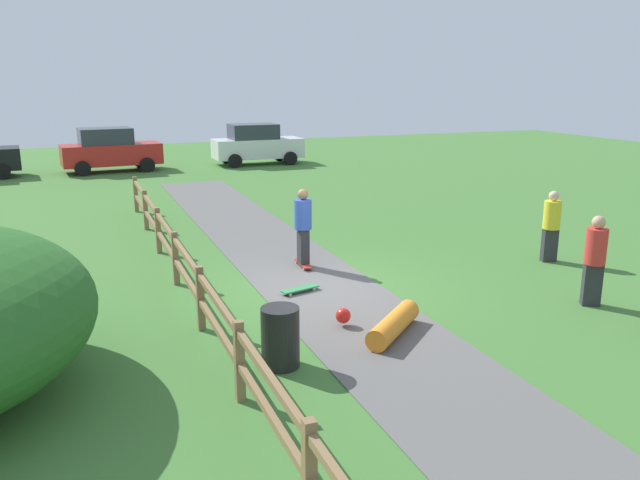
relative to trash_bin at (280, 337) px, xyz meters
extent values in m
plane|color=#427533|center=(1.80, 3.09, -0.45)|extent=(60.00, 60.00, 0.00)
cube|color=#605E5B|center=(1.80, 3.09, -0.44)|extent=(2.40, 28.00, 0.02)
cube|color=olive|center=(-0.80, -3.34, 0.10)|extent=(0.12, 0.12, 1.10)
cube|color=olive|center=(-0.80, -0.77, 0.10)|extent=(0.12, 0.12, 1.10)
cube|color=olive|center=(-0.80, 1.80, 0.10)|extent=(0.12, 0.12, 1.10)
cube|color=olive|center=(-0.80, 4.37, 0.10)|extent=(0.12, 0.12, 1.10)
cube|color=olive|center=(-0.80, 6.94, 0.10)|extent=(0.12, 0.12, 1.10)
cube|color=olive|center=(-0.80, 9.51, 0.10)|extent=(0.12, 0.12, 1.10)
cube|color=olive|center=(-0.80, 12.09, 0.10)|extent=(0.12, 0.12, 1.10)
cube|color=olive|center=(-0.80, 3.09, 0.05)|extent=(0.08, 18.00, 0.09)
cube|color=olive|center=(-0.80, 3.09, 0.50)|extent=(0.08, 18.00, 0.09)
cylinder|color=black|center=(0.00, 0.00, 0.00)|extent=(0.56, 0.56, 0.90)
cube|color=#B23326|center=(2.00, 4.54, -0.36)|extent=(0.24, 0.81, 0.02)
cylinder|color=silver|center=(1.94, 4.83, -0.40)|extent=(0.03, 0.06, 0.06)
cylinder|color=silver|center=(2.09, 4.82, -0.40)|extent=(0.03, 0.06, 0.06)
cylinder|color=silver|center=(1.91, 4.27, -0.40)|extent=(0.03, 0.06, 0.06)
cylinder|color=silver|center=(2.06, 4.26, -0.40)|extent=(0.03, 0.06, 0.06)
cube|color=#2D2D33|center=(2.00, 4.54, 0.04)|extent=(0.22, 0.33, 0.77)
cylinder|color=blue|center=(2.00, 4.54, 0.75)|extent=(0.40, 0.40, 0.65)
sphere|color=#9E704C|center=(2.00, 4.54, 1.19)|extent=(0.23, 0.23, 0.23)
cylinder|color=orange|center=(2.05, 0.38, -0.25)|extent=(1.39, 1.31, 0.36)
sphere|color=red|center=(1.44, 1.05, -0.25)|extent=(0.26, 0.26, 0.26)
cube|color=#338C4C|center=(1.35, 2.93, -0.36)|extent=(0.82, 0.40, 0.02)
cylinder|color=silver|center=(1.10, 2.79, -0.40)|extent=(0.07, 0.04, 0.06)
cylinder|color=silver|center=(1.06, 2.94, -0.40)|extent=(0.07, 0.04, 0.06)
cylinder|color=silver|center=(1.64, 2.93, -0.40)|extent=(0.07, 0.04, 0.06)
cylinder|color=silver|center=(1.60, 3.08, -0.40)|extent=(0.07, 0.04, 0.06)
cube|color=#2D2D33|center=(6.12, 0.36, -0.05)|extent=(0.38, 0.33, 0.79)
cylinder|color=red|center=(6.12, 0.36, 0.67)|extent=(0.52, 0.52, 0.66)
sphere|color=tan|center=(6.12, 0.36, 1.12)|extent=(0.24, 0.24, 0.24)
cube|color=#2D2D33|center=(7.39, 2.96, -0.07)|extent=(0.36, 0.29, 0.76)
cylinder|color=yellow|center=(7.39, 2.96, 0.63)|extent=(0.48, 0.48, 0.64)
sphere|color=beige|center=(7.39, 2.96, 1.06)|extent=(0.23, 0.23, 0.23)
cube|color=silver|center=(5.83, 21.49, 0.32)|extent=(4.20, 1.70, 0.90)
cube|color=#2D333D|center=(5.63, 21.49, 1.12)|extent=(2.20, 1.56, 0.70)
cylinder|color=black|center=(7.18, 22.37, -0.13)|extent=(0.64, 0.24, 0.64)
cylinder|color=black|center=(7.18, 20.61, -0.13)|extent=(0.64, 0.24, 0.64)
cylinder|color=black|center=(4.48, 22.37, -0.13)|extent=(0.64, 0.24, 0.64)
cylinder|color=black|center=(4.48, 20.61, -0.13)|extent=(0.64, 0.24, 0.64)
cube|color=red|center=(-0.87, 21.49, 0.32)|extent=(4.33, 2.05, 0.90)
cube|color=#2D333D|center=(-1.07, 21.48, 1.12)|extent=(2.32, 1.74, 0.70)
cylinder|color=black|center=(0.40, 22.48, -0.13)|extent=(0.66, 0.29, 0.64)
cylinder|color=black|center=(0.55, 20.73, -0.13)|extent=(0.66, 0.29, 0.64)
cylinder|color=black|center=(-2.29, 22.26, -0.13)|extent=(0.66, 0.29, 0.64)
cylinder|color=black|center=(-2.14, 20.50, -0.13)|extent=(0.66, 0.29, 0.64)
cylinder|color=black|center=(-5.39, 22.48, -0.13)|extent=(0.66, 0.29, 0.64)
cylinder|color=black|center=(-5.24, 20.73, -0.13)|extent=(0.66, 0.29, 0.64)
camera|label=1|loc=(-2.59, -8.17, 3.65)|focal=35.78mm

